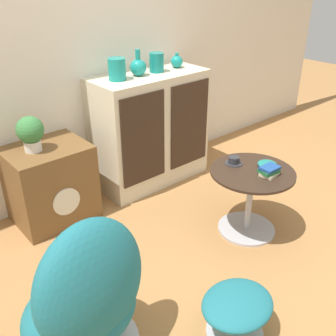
{
  "coord_description": "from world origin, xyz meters",
  "views": [
    {
      "loc": [
        -1.43,
        -1.15,
        1.75
      ],
      "look_at": [
        0.06,
        0.58,
        0.55
      ],
      "focal_mm": 42.0,
      "sensor_mm": 36.0,
      "label": 1
    }
  ],
  "objects_px": {
    "sideboard": "(150,129)",
    "book_stack": "(269,171)",
    "vase_inner_right": "(157,62)",
    "egg_chair": "(86,298)",
    "bowl": "(267,164)",
    "potted_plant": "(30,132)",
    "tv_console": "(51,183)",
    "ottoman": "(237,308)",
    "vase_leftmost": "(117,69)",
    "vase_inner_left": "(138,67)",
    "vase_rightmost": "(177,61)",
    "coffee_table": "(250,194)",
    "teacup": "(234,161)"
  },
  "relations": [
    {
      "from": "coffee_table",
      "to": "vase_leftmost",
      "type": "distance_m",
      "value": 1.35
    },
    {
      "from": "sideboard",
      "to": "potted_plant",
      "type": "xyz_separation_m",
      "value": [
        -1.03,
        0.0,
        0.25
      ]
    },
    {
      "from": "egg_chair",
      "to": "tv_console",
      "type": "bearing_deg",
      "value": 71.46
    },
    {
      "from": "vase_leftmost",
      "to": "potted_plant",
      "type": "xyz_separation_m",
      "value": [
        -0.73,
        -0.0,
        -0.31
      ]
    },
    {
      "from": "tv_console",
      "to": "egg_chair",
      "type": "distance_m",
      "value": 1.3
    },
    {
      "from": "tv_console",
      "to": "bowl",
      "type": "xyz_separation_m",
      "value": [
        1.11,
        -1.1,
        0.21
      ]
    },
    {
      "from": "ottoman",
      "to": "sideboard",
      "type": "bearing_deg",
      "value": 65.74
    },
    {
      "from": "potted_plant",
      "to": "teacup",
      "type": "bearing_deg",
      "value": -41.05
    },
    {
      "from": "ottoman",
      "to": "potted_plant",
      "type": "height_order",
      "value": "potted_plant"
    },
    {
      "from": "vase_inner_right",
      "to": "book_stack",
      "type": "xyz_separation_m",
      "value": [
        -0.01,
        -1.18,
        -0.51
      ]
    },
    {
      "from": "vase_inner_left",
      "to": "potted_plant",
      "type": "height_order",
      "value": "vase_inner_left"
    },
    {
      "from": "egg_chair",
      "to": "coffee_table",
      "type": "height_order",
      "value": "egg_chair"
    },
    {
      "from": "ottoman",
      "to": "bowl",
      "type": "xyz_separation_m",
      "value": [
        0.9,
        0.52,
        0.33
      ]
    },
    {
      "from": "vase_inner_left",
      "to": "vase_inner_right",
      "type": "bearing_deg",
      "value": 0.0
    },
    {
      "from": "egg_chair",
      "to": "teacup",
      "type": "relative_size",
      "value": 6.55
    },
    {
      "from": "vase_leftmost",
      "to": "vase_inner_left",
      "type": "bearing_deg",
      "value": 0.0
    },
    {
      "from": "vase_inner_left",
      "to": "ottoman",
      "type": "bearing_deg",
      "value": -111.17
    },
    {
      "from": "tv_console",
      "to": "vase_leftmost",
      "type": "distance_m",
      "value": 0.99
    },
    {
      "from": "ottoman",
      "to": "vase_rightmost",
      "type": "bearing_deg",
      "value": 57.47
    },
    {
      "from": "vase_inner_right",
      "to": "potted_plant",
      "type": "distance_m",
      "value": 1.15
    },
    {
      "from": "egg_chair",
      "to": "vase_rightmost",
      "type": "height_order",
      "value": "vase_rightmost"
    },
    {
      "from": "potted_plant",
      "to": "book_stack",
      "type": "distance_m",
      "value": 1.63
    },
    {
      "from": "teacup",
      "to": "book_stack",
      "type": "relative_size",
      "value": 0.89
    },
    {
      "from": "vase_leftmost",
      "to": "bowl",
      "type": "relative_size",
      "value": 1.24
    },
    {
      "from": "sideboard",
      "to": "book_stack",
      "type": "distance_m",
      "value": 1.18
    },
    {
      "from": "egg_chair",
      "to": "book_stack",
      "type": "xyz_separation_m",
      "value": [
        1.43,
        0.05,
        0.15
      ]
    },
    {
      "from": "sideboard",
      "to": "bowl",
      "type": "xyz_separation_m",
      "value": [
        0.17,
        -1.1,
        0.03
      ]
    },
    {
      "from": "potted_plant",
      "to": "vase_leftmost",
      "type": "bearing_deg",
      "value": 0.05
    },
    {
      "from": "ottoman",
      "to": "vase_leftmost",
      "type": "xyz_separation_m",
      "value": [
        0.43,
        1.62,
        0.85
      ]
    },
    {
      "from": "tv_console",
      "to": "ottoman",
      "type": "distance_m",
      "value": 1.64
    },
    {
      "from": "book_stack",
      "to": "egg_chair",
      "type": "bearing_deg",
      "value": -178.08
    },
    {
      "from": "tv_console",
      "to": "vase_inner_left",
      "type": "distance_m",
      "value": 1.12
    },
    {
      "from": "tv_console",
      "to": "vase_inner_right",
      "type": "relative_size",
      "value": 3.84
    },
    {
      "from": "potted_plant",
      "to": "teacup",
      "type": "distance_m",
      "value": 1.41
    },
    {
      "from": "tv_console",
      "to": "vase_rightmost",
      "type": "distance_m",
      "value": 1.44
    },
    {
      "from": "coffee_table",
      "to": "vase_inner_left",
      "type": "height_order",
      "value": "vase_inner_left"
    },
    {
      "from": "tv_console",
      "to": "egg_chair",
      "type": "xyz_separation_m",
      "value": [
        -0.41,
        -1.23,
        0.08
      ]
    },
    {
      "from": "egg_chair",
      "to": "ottoman",
      "type": "bearing_deg",
      "value": -31.71
    },
    {
      "from": "vase_leftmost",
      "to": "vase_inner_left",
      "type": "distance_m",
      "value": 0.2
    },
    {
      "from": "coffee_table",
      "to": "vase_leftmost",
      "type": "xyz_separation_m",
      "value": [
        -0.34,
        1.08,
        0.73
      ]
    },
    {
      "from": "vase_inner_right",
      "to": "egg_chair",
      "type": "bearing_deg",
      "value": -139.5
    },
    {
      "from": "vase_inner_right",
      "to": "vase_rightmost",
      "type": "bearing_deg",
      "value": -0.0
    },
    {
      "from": "vase_leftmost",
      "to": "vase_inner_left",
      "type": "relative_size",
      "value": 0.81
    },
    {
      "from": "vase_inner_right",
      "to": "bowl",
      "type": "xyz_separation_m",
      "value": [
        0.08,
        -1.1,
        -0.52
      ]
    },
    {
      "from": "ottoman",
      "to": "coffee_table",
      "type": "xyz_separation_m",
      "value": [
        0.77,
        0.54,
        0.12
      ]
    },
    {
      "from": "potted_plant",
      "to": "vase_rightmost",
      "type": "bearing_deg",
      "value": 0.03
    },
    {
      "from": "vase_leftmost",
      "to": "coffee_table",
      "type": "bearing_deg",
      "value": -72.6
    },
    {
      "from": "sideboard",
      "to": "book_stack",
      "type": "bearing_deg",
      "value": -86.52
    },
    {
      "from": "ottoman",
      "to": "vase_inner_left",
      "type": "bearing_deg",
      "value": 68.83
    },
    {
      "from": "coffee_table",
      "to": "teacup",
      "type": "relative_size",
      "value": 4.65
    }
  ]
}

